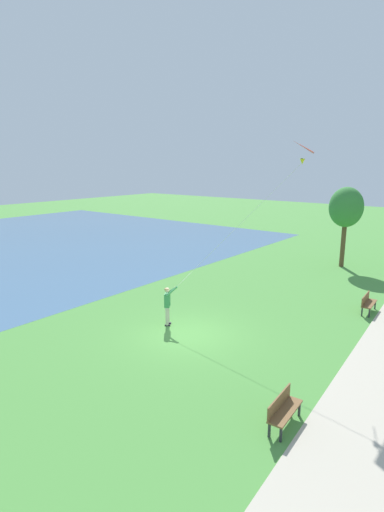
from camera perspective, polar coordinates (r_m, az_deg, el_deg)
The scene contains 7 objects.
ground_plane at distance 17.22m, azimuth -0.51°, elevation -11.06°, with size 120.00×120.00×0.00m, color #4C8E3D.
walkway_path at distance 16.10m, azimuth 25.48°, elevation -14.17°, with size 2.40×32.00×0.02m, color #B7AD99.
person_kite_flyer at distance 17.81m, azimuth -3.46°, elevation -6.62°, with size 0.62×0.54×1.83m.
flying_kite at distance 16.78m, azimuth 14.13°, elevation 13.81°, with size 4.61×3.53×5.96m.
park_bench_near_walkway at distance 11.93m, azimuth 12.82°, elevation -20.38°, with size 0.53×1.52×0.88m.
park_bench_far_walkway at distance 21.20m, azimuth 23.73°, elevation -6.02°, with size 0.53×1.52×0.88m.
tree_treeline_right at distance 29.32m, azimuth 21.08°, elevation 6.40°, with size 2.27×2.25×5.52m.
Camera 1 is at (9.88, -12.24, 7.01)m, focal length 28.11 mm.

